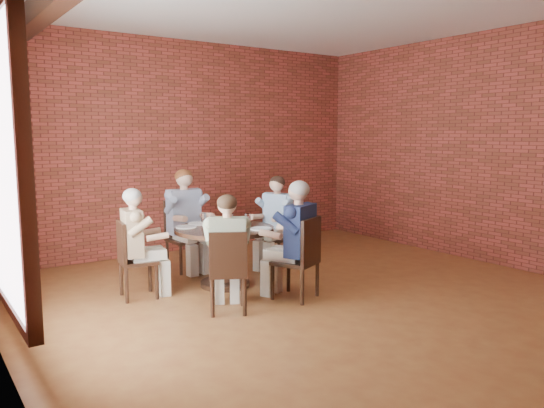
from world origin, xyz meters
TOP-DOWN VIEW (x-y plane):
  - floor at (0.00, 0.00)m, footprint 7.00×7.00m
  - wall_back at (0.00, 3.50)m, footprint 7.00×0.00m
  - wall_right at (3.25, 0.00)m, footprint 0.00×7.00m
  - window at (-3.18, 0.40)m, footprint 0.10×2.16m
  - dining_table at (-0.59, 1.26)m, footprint 1.24×1.24m
  - chair_a at (0.55, 1.69)m, footprint 0.54×0.54m
  - diner_a at (0.47, 1.66)m, footprint 0.78×0.71m
  - chair_b at (-0.64, 2.36)m, footprint 0.49×0.49m
  - diner_b at (-0.64, 2.26)m, footprint 0.61×0.74m
  - chair_c at (-1.74, 1.44)m, footprint 0.46×0.46m
  - diner_c at (-1.66, 1.43)m, footprint 0.68×0.59m
  - chair_d at (-1.09, 0.32)m, footprint 0.54×0.54m
  - diner_d at (-1.05, 0.39)m, footprint 0.72×0.77m
  - chair_e at (-0.13, 0.27)m, footprint 0.59×0.59m
  - diner_e at (-0.17, 0.36)m, footprint 0.79×0.85m
  - plate_a at (-0.30, 1.54)m, footprint 0.26×0.26m
  - plate_b at (-0.75, 1.67)m, footprint 0.26×0.26m
  - plate_c at (-0.99, 1.53)m, footprint 0.26×0.26m
  - plate_d at (-0.29, 0.89)m, footprint 0.26×0.26m
  - glass_a at (-0.22, 1.31)m, footprint 0.07×0.07m
  - glass_b at (-0.42, 1.41)m, footprint 0.07×0.07m
  - glass_c at (-0.68, 1.64)m, footprint 0.07×0.07m
  - glass_d at (-0.71, 1.34)m, footprint 0.07×0.07m
  - glass_e at (-0.89, 1.18)m, footprint 0.07×0.07m
  - glass_f at (-0.74, 0.86)m, footprint 0.07×0.07m
  - glass_g at (-0.56, 1.05)m, footprint 0.07×0.07m
  - glass_h at (-0.32, 1.13)m, footprint 0.07×0.07m
  - smartphone at (-0.31, 0.99)m, footprint 0.10×0.16m

SIDE VIEW (x-z plane):
  - floor at x=0.00m, z-range 0.00..0.00m
  - chair_d at x=-1.09m, z-range 0.04..0.95m
  - chair_c at x=-1.74m, z-range 0.04..0.95m
  - chair_a at x=0.55m, z-range 0.04..0.97m
  - chair_e at x=-0.13m, z-range 0.04..1.00m
  - chair_b at x=-0.64m, z-range 0.04..1.02m
  - dining_table at x=-0.59m, z-range 0.15..0.90m
  - diner_d at x=-1.05m, z-range 0.00..1.27m
  - diner_c at x=-1.66m, z-range 0.00..1.29m
  - diner_a at x=0.47m, z-range 0.00..1.31m
  - diner_e at x=-0.17m, z-range 0.00..1.38m
  - diner_b at x=-0.64m, z-range 0.00..1.42m
  - smartphone at x=-0.31m, z-range 0.75..0.76m
  - plate_a at x=-0.30m, z-range 0.75..0.76m
  - plate_b at x=-0.75m, z-range 0.75..0.76m
  - plate_c at x=-0.99m, z-range 0.75..0.76m
  - plate_d at x=-0.29m, z-range 0.75..0.76m
  - glass_a at x=-0.22m, z-range 0.75..0.89m
  - glass_b at x=-0.42m, z-range 0.75..0.89m
  - glass_c at x=-0.68m, z-range 0.75..0.89m
  - glass_d at x=-0.71m, z-range 0.75..0.89m
  - glass_e at x=-0.89m, z-range 0.75..0.89m
  - glass_f at x=-0.74m, z-range 0.75..0.89m
  - glass_g at x=-0.56m, z-range 0.75..0.89m
  - glass_h at x=-0.32m, z-range 0.75..0.89m
  - window at x=-3.18m, z-range 0.47..2.83m
  - wall_back at x=0.00m, z-range -1.80..5.20m
  - wall_right at x=3.25m, z-range -1.80..5.20m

